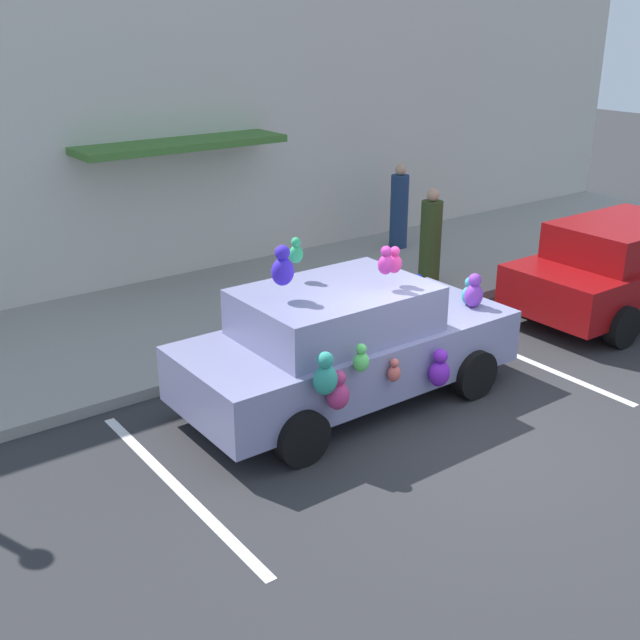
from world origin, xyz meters
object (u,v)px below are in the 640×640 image
object	(u,v)px
teddy_bear_on_sidewalk	(321,302)
pedestrian_near_shopfront	(399,209)
parked_sedan_behind	(626,266)
plush_covered_car	(346,343)
pedestrian_walking_past	(430,241)

from	to	relation	value
teddy_bear_on_sidewalk	pedestrian_near_shopfront	bearing A→B (deg)	32.57
parked_sedan_behind	plush_covered_car	bearing A→B (deg)	178.26
teddy_bear_on_sidewalk	pedestrian_near_shopfront	distance (m)	4.42
pedestrian_near_shopfront	pedestrian_walking_past	size ratio (longest dim) A/B	1.00
plush_covered_car	teddy_bear_on_sidewalk	distance (m)	2.46
plush_covered_car	teddy_bear_on_sidewalk	size ratio (longest dim) A/B	6.59
plush_covered_car	pedestrian_near_shopfront	world-z (taller)	plush_covered_car
teddy_bear_on_sidewalk	pedestrian_near_shopfront	world-z (taller)	pedestrian_near_shopfront
pedestrian_near_shopfront	plush_covered_car	bearing A→B (deg)	-137.44
teddy_bear_on_sidewalk	pedestrian_near_shopfront	xyz separation A→B (m)	(3.70, 2.37, 0.47)
plush_covered_car	pedestrian_walking_past	world-z (taller)	plush_covered_car
plush_covered_car	pedestrian_walking_past	xyz separation A→B (m)	(3.79, 2.45, 0.12)
plush_covered_car	pedestrian_walking_past	bearing A→B (deg)	32.90
pedestrian_walking_past	plush_covered_car	bearing A→B (deg)	-147.10
plush_covered_car	parked_sedan_behind	size ratio (longest dim) A/B	1.00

